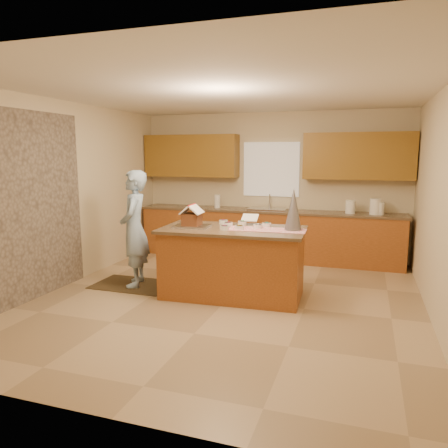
{
  "coord_description": "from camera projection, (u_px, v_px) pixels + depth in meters",
  "views": [
    {
      "loc": [
        1.7,
        -5.24,
        1.93
      ],
      "look_at": [
        -0.1,
        0.2,
        1.0
      ],
      "focal_mm": 34.44,
      "sensor_mm": 36.0,
      "label": 1
    }
  ],
  "objects": [
    {
      "name": "wall_back",
      "position": [
        271.0,
        185.0,
        8.11
      ],
      "size": [
        5.5,
        5.5,
        0.0
      ],
      "primitive_type": "plane",
      "color": "beige",
      "rests_on": "floor"
    },
    {
      "name": "upper_cabinet_right",
      "position": [
        358.0,
        156.0,
        7.37
      ],
      "size": [
        1.85,
        0.35,
        0.8
      ],
      "primitive_type": "cube",
      "color": "olive",
      "rests_on": "wall_back"
    },
    {
      "name": "paper_towel",
      "position": [
        217.0,
        201.0,
        8.18
      ],
      "size": [
        0.11,
        0.11,
        0.25
      ],
      "primitive_type": "cylinder",
      "color": "white",
      "rests_on": "back_counter_top"
    },
    {
      "name": "canister_b",
      "position": [
        375.0,
        207.0,
        7.29
      ],
      "size": [
        0.19,
        0.19,
        0.27
      ],
      "primitive_type": "cylinder",
      "color": "white",
      "rests_on": "back_counter_top"
    },
    {
      "name": "wall_front",
      "position": [
        103.0,
        240.0,
        2.95
      ],
      "size": [
        5.5,
        5.5,
        0.0
      ],
      "primitive_type": "plane",
      "color": "beige",
      "rests_on": "floor"
    },
    {
      "name": "candy_bowls",
      "position": [
        240.0,
        225.0,
        5.88
      ],
      "size": [
        0.77,
        0.59,
        0.06
      ],
      "color": "#DC2653",
      "rests_on": "island_top"
    },
    {
      "name": "wall_right",
      "position": [
        441.0,
        207.0,
        4.75
      ],
      "size": [
        5.5,
        5.5,
        0.0
      ],
      "primitive_type": "plane",
      "color": "beige",
      "rests_on": "floor"
    },
    {
      "name": "back_counter_top",
      "position": [
        267.0,
        211.0,
        7.9
      ],
      "size": [
        4.85,
        0.63,
        0.04
      ],
      "primitive_type": "cube",
      "color": "brown",
      "rests_on": "back_counter_base"
    },
    {
      "name": "stone_accent",
      "position": [
        26.0,
        208.0,
        5.56
      ],
      "size": [
        0.0,
        2.5,
        2.5
      ],
      "primitive_type": "plane",
      "rotation": [
        1.57,
        0.0,
        1.57
      ],
      "color": "gray",
      "rests_on": "wall_left"
    },
    {
      "name": "floor",
      "position": [
        226.0,
        300.0,
        5.75
      ],
      "size": [
        5.5,
        5.5,
        0.0
      ],
      "primitive_type": "plane",
      "color": "tan",
      "rests_on": "ground"
    },
    {
      "name": "upper_cabinet_left",
      "position": [
        191.0,
        156.0,
        8.33
      ],
      "size": [
        1.85,
        0.35,
        0.8
      ],
      "primitive_type": "cube",
      "color": "olive",
      "rests_on": "wall_back"
    },
    {
      "name": "canister_a",
      "position": [
        350.0,
        207.0,
        7.42
      ],
      "size": [
        0.16,
        0.16,
        0.23
      ],
      "primitive_type": "cylinder",
      "color": "white",
      "rests_on": "back_counter_top"
    },
    {
      "name": "sink",
      "position": [
        267.0,
        212.0,
        7.9
      ],
      "size": [
        0.7,
        0.45,
        0.12
      ],
      "primitive_type": "cube",
      "color": "silver",
      "rests_on": "back_counter_top"
    },
    {
      "name": "back_counter_base",
      "position": [
        267.0,
        236.0,
        7.97
      ],
      "size": [
        4.8,
        0.6,
        0.88
      ],
      "primitive_type": "cube",
      "color": "#9E5320",
      "rests_on": "floor"
    },
    {
      "name": "wall_left",
      "position": [
        65.0,
        194.0,
        6.3
      ],
      "size": [
        5.5,
        5.5,
        0.0
      ],
      "primitive_type": "plane",
      "color": "beige",
      "rests_on": "floor"
    },
    {
      "name": "island_top",
      "position": [
        233.0,
        230.0,
        5.8
      ],
      "size": [
        1.98,
        1.11,
        0.04
      ],
      "primitive_type": "cube",
      "rotation": [
        0.0,
        0.0,
        0.05
      ],
      "color": "brown",
      "rests_on": "island_base"
    },
    {
      "name": "island_base",
      "position": [
        233.0,
        264.0,
        5.87
      ],
      "size": [
        1.89,
        1.02,
        0.9
      ],
      "primitive_type": "cube",
      "rotation": [
        0.0,
        0.0,
        0.05
      ],
      "color": "#9E5320",
      "rests_on": "floor"
    },
    {
      "name": "window_curtain",
      "position": [
        271.0,
        169.0,
        8.03
      ],
      "size": [
        1.05,
        0.03,
        1.0
      ],
      "primitive_type": "cube",
      "color": "white",
      "rests_on": "wall_back"
    },
    {
      "name": "tinsel_tree",
      "position": [
        293.0,
        209.0,
        5.59
      ],
      "size": [
        0.24,
        0.24,
        0.56
      ],
      "primitive_type": "cone",
      "rotation": [
        0.0,
        0.0,
        0.05
      ],
      "color": "#9E9EA9",
      "rests_on": "island_top"
    },
    {
      "name": "boy",
      "position": [
        134.0,
        229.0,
        6.26
      ],
      "size": [
        0.59,
        0.72,
        1.7
      ],
      "primitive_type": "imported",
      "rotation": [
        0.0,
        0.0,
        -1.22
      ],
      "color": "#92B0D0",
      "rests_on": "rug"
    },
    {
      "name": "gingerbread_house",
      "position": [
        192.0,
        217.0,
        5.87
      ],
      "size": [
        0.3,
        0.3,
        0.29
      ],
      "color": "#573517",
      "rests_on": "baking_tray"
    },
    {
      "name": "table_runner",
      "position": [
        267.0,
        230.0,
        5.67
      ],
      "size": [
        1.04,
        0.42,
        0.01
      ],
      "primitive_type": "cube",
      "rotation": [
        0.0,
        0.0,
        0.05
      ],
      "color": "#B30C28",
      "rests_on": "island_top"
    },
    {
      "name": "faucet",
      "position": [
        270.0,
        201.0,
        8.04
      ],
      "size": [
        0.03,
        0.03,
        0.28
      ],
      "primitive_type": "cylinder",
      "color": "silver",
      "rests_on": "back_counter_top"
    },
    {
      "name": "ceiling",
      "position": [
        227.0,
        91.0,
        5.31
      ],
      "size": [
        5.5,
        5.5,
        0.0
      ],
      "primitive_type": "plane",
      "color": "silver",
      "rests_on": "floor"
    },
    {
      "name": "cookbook",
      "position": [
        250.0,
        218.0,
        6.11
      ],
      "size": [
        0.23,
        0.19,
        0.1
      ],
      "primitive_type": "cube",
      "rotation": [
        -1.13,
        0.0,
        0.05
      ],
      "color": "white",
      "rests_on": "island_top"
    },
    {
      "name": "baking_tray",
      "position": [
        192.0,
        226.0,
        5.89
      ],
      "size": [
        0.49,
        0.37,
        0.03
      ],
      "primitive_type": "cube",
      "rotation": [
        0.0,
        0.0,
        0.05
      ],
      "color": "silver",
      "rests_on": "island_top"
    },
    {
      "name": "rug",
      "position": [
        133.0,
        285.0,
        6.41
      ],
      "size": [
        1.15,
        0.75,
        0.01
      ],
      "primitive_type": "cube",
      "color": "black",
      "rests_on": "floor"
    },
    {
      "name": "canister_c",
      "position": [
        380.0,
        208.0,
        7.28
      ],
      "size": [
        0.14,
        0.14,
        0.21
      ],
      "primitive_type": "cylinder",
      "color": "white",
      "rests_on": "back_counter_top"
    }
  ]
}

